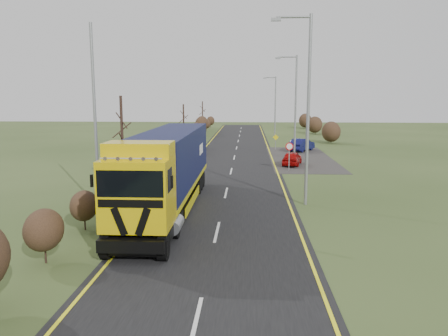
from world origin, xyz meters
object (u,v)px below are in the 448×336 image
Objects in this scene: car_blue_sedan at (301,145)px; speed_sign at (289,151)px; streetlight_near at (306,102)px; lorry at (168,166)px; car_red_hatchback at (292,158)px.

car_blue_sedan is 13.39m from speed_sign.
lorry is at bearing -166.00° from streetlight_near.
streetlight_near is (-0.77, -14.19, 5.11)m from car_red_hatchback.
lorry is 4.30× the size of car_red_hatchback.
lorry is 8.16m from streetlight_near.
car_red_hatchback is 1.54× the size of speed_sign.
streetlight_near is at bearing 100.03° from car_red_hatchback.
lorry is 18.00m from car_red_hatchback.
lorry is 3.65× the size of car_blue_sedan.
streetlight_near reaches higher than car_blue_sedan.
car_blue_sedan is at bearing 78.95° from speed_sign.
car_red_hatchback is (8.03, 16.00, -1.83)m from lorry.
streetlight_near is 11.94m from speed_sign.
streetlight_near is at bearing 13.91° from lorry.
car_blue_sedan is at bearing 68.87° from lorry.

